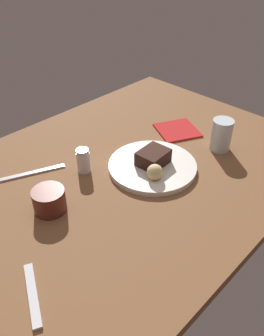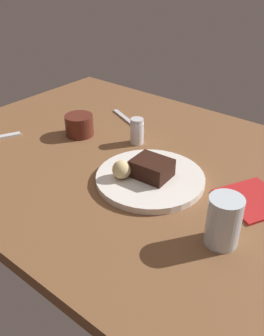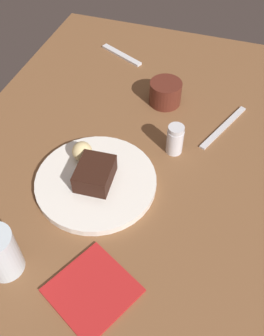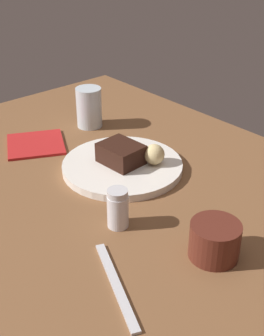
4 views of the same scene
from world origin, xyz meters
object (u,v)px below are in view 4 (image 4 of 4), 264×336
at_px(dessert_plate, 122,166).
at_px(folded_napkin, 36,144).
at_px(bread_roll, 154,154).
at_px(chocolate_cake_slice, 121,154).
at_px(salt_shaker, 118,208).
at_px(water_glass, 89,107).
at_px(coffee_cup, 215,240).
at_px(butter_knife, 116,285).

xyz_separation_m(dessert_plate, folded_napkin, (-0.22, -0.08, -0.01)).
bearing_deg(bread_roll, chocolate_cake_slice, -134.95).
bearing_deg(salt_shaker, chocolate_cake_slice, 138.49).
xyz_separation_m(chocolate_cake_slice, water_glass, (-0.22, 0.08, 0.01)).
xyz_separation_m(bread_roll, water_glass, (-0.27, 0.03, 0.01)).
height_order(dessert_plate, coffee_cup, coffee_cup).
bearing_deg(folded_napkin, chocolate_cake_slice, 20.26).
bearing_deg(butter_knife, dessert_plate, -18.80).
bearing_deg(chocolate_cake_slice, dessert_plate, 20.33).
relative_size(salt_shaker, folded_napkin, 0.56).
distance_m(bread_roll, water_glass, 0.28).
distance_m(bread_roll, folded_napkin, 0.30).
distance_m(coffee_cup, butter_knife, 0.17).
relative_size(salt_shaker, coffee_cup, 0.90).
bearing_deg(salt_shaker, water_glass, 150.08).
relative_size(butter_knife, folded_napkin, 1.44).
height_order(dessert_plate, water_glass, water_glass).
height_order(salt_shaker, butter_knife, salt_shaker).
bearing_deg(dessert_plate, butter_knife, -41.63).
xyz_separation_m(chocolate_cake_slice, salt_shaker, (0.15, -0.13, -0.00)).
xyz_separation_m(water_glass, folded_napkin, (0.01, -0.16, -0.05)).
xyz_separation_m(chocolate_cake_slice, bread_roll, (0.05, 0.05, 0.00)).
bearing_deg(butter_knife, coffee_cup, -84.24).
bearing_deg(dessert_plate, bread_roll, 46.14).
xyz_separation_m(coffee_cup, folded_napkin, (-0.53, -0.01, -0.03)).
bearing_deg(coffee_cup, butter_knife, -107.08).
xyz_separation_m(dessert_plate, coffee_cup, (0.31, -0.07, 0.02)).
bearing_deg(bread_roll, folded_napkin, -154.06).
height_order(bread_roll, water_glass, water_glass).
distance_m(dessert_plate, coffee_cup, 0.32).
relative_size(dessert_plate, coffee_cup, 3.14).
distance_m(bread_roll, salt_shaker, 0.21).
height_order(butter_knife, folded_napkin, folded_napkin).
xyz_separation_m(chocolate_cake_slice, butter_knife, (0.26, -0.23, -0.03)).
relative_size(dessert_plate, water_glass, 2.55).
relative_size(bread_roll, butter_knife, 0.23).
distance_m(chocolate_cake_slice, butter_knife, 0.35).
height_order(chocolate_cake_slice, coffee_cup, coffee_cup).
height_order(salt_shaker, coffee_cup, salt_shaker).
xyz_separation_m(dessert_plate, salt_shaker, (0.15, -0.13, 0.03)).
height_order(chocolate_cake_slice, folded_napkin, chocolate_cake_slice).
xyz_separation_m(dessert_plate, chocolate_cake_slice, (-0.00, -0.00, 0.03)).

